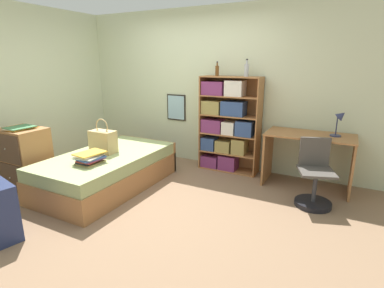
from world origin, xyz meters
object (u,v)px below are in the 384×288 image
bed (108,170)px  desk (309,151)px  bottle_green (217,70)px  bottle_brown (247,70)px  dresser (25,158)px  desk_lamp (340,119)px  bookcase (226,125)px  book_stack_on_bed (90,158)px  handbag (103,141)px  desk_chair (314,184)px  magazine_pile_on_dresser (20,128)px

bed → desk: bearing=27.3°
bottle_green → bottle_brown: (0.47, 0.02, 0.01)m
dresser → desk_lamp: size_ratio=2.33×
bed → desk_lamp: desk_lamp is taller
bed → bookcase: bearing=49.4°
bookcase → desk: (1.29, -0.13, -0.21)m
bookcase → desk_lamp: size_ratio=4.14×
book_stack_on_bed → handbag: bearing=112.9°
dresser → bottle_green: size_ratio=3.91×
bed → desk_chair: bearing=15.6°
bookcase → desk_chair: bearing=-25.2°
magazine_pile_on_dresser → bookcase: 2.98m
bottle_brown → desk: (1.00, -0.15, -1.09)m
dresser → magazine_pile_on_dresser: size_ratio=2.18×
magazine_pile_on_dresser → bookcase: size_ratio=0.26×
bed → desk_chair: 2.78m
book_stack_on_bed → bottle_brown: (1.42, 1.86, 1.06)m
handbag → dresser: bearing=-146.9°
desk_chair → desk_lamp: bearing=72.4°
handbag → bookcase: 1.92m
handbag → bookcase: (1.32, 1.39, 0.10)m
desk_lamp → bottle_green: bearing=177.1°
book_stack_on_bed → bookcase: size_ratio=0.25×
bed → handbag: size_ratio=4.02×
bottle_brown → bookcase: bearing=-176.4°
desk_chair → bed: bearing=-164.4°
desk → bottle_green: bearing=175.0°
bed → magazine_pile_on_dresser: size_ratio=4.99×
magazine_pile_on_dresser → desk_chair: 3.94m
bottle_green → desk: size_ratio=0.19×
handbag → desk: bearing=25.8°
handbag → bottle_green: 2.04m
magazine_pile_on_dresser → bottle_green: bottle_green is taller
handbag → desk_chair: size_ratio=0.59×
book_stack_on_bed → dresser: (-1.10, -0.15, -0.13)m
handbag → bottle_green: bearing=50.5°
bed → dresser: bearing=-150.9°
book_stack_on_bed → bookcase: bookcase is taller
desk_lamp → dresser: bearing=-153.9°
dresser → magazine_pile_on_dresser: magazine_pile_on_dresser is taller
desk → bookcase: bearing=174.2°
dresser → desk_chair: (3.69, 1.31, -0.16)m
magazine_pile_on_dresser → desk_lamp: bearing=26.5°
desk → desk_lamp: desk_lamp is taller
handbag → magazine_pile_on_dresser: 1.10m
dresser → bottle_brown: size_ratio=3.32×
bed → desk_lamp: 3.25m
desk → desk_lamp: (0.34, 0.04, 0.48)m
bed → handbag: handbag is taller
desk_lamp → handbag: bearing=-156.3°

